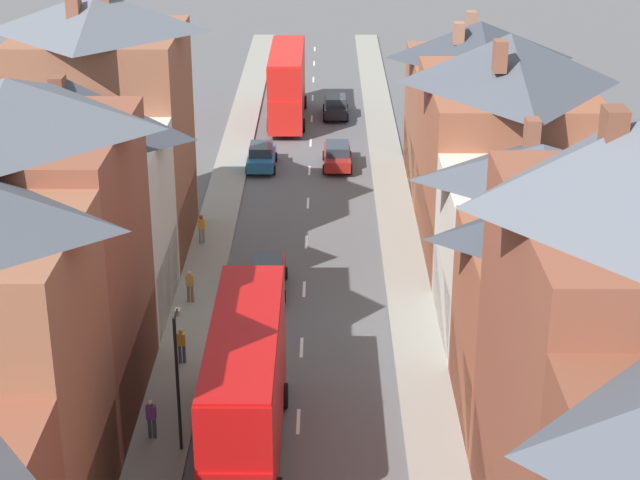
# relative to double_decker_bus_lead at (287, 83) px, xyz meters

# --- Properties ---
(pavement_left) EXTENTS (2.20, 104.00, 0.14)m
(pavement_left) POSITION_rel_double_decker_bus_lead_xyz_m (-3.29, -21.60, -2.75)
(pavement_left) COLOR gray
(pavement_left) RESTS_ON ground
(pavement_right) EXTENTS (2.20, 104.00, 0.14)m
(pavement_right) POSITION_rel_double_decker_bus_lead_xyz_m (6.91, -21.60, -2.75)
(pavement_right) COLOR gray
(pavement_right) RESTS_ON ground
(centre_line_dashes) EXTENTS (0.14, 97.80, 0.01)m
(centre_line_dashes) POSITION_rel_double_decker_bus_lead_xyz_m (1.81, -23.60, -2.81)
(centre_line_dashes) COLOR silver
(centre_line_dashes) RESTS_ON ground
(terrace_row_right) EXTENTS (8.00, 62.08, 14.92)m
(terrace_row_right) POSITION_rel_double_decker_bus_lead_xyz_m (11.99, -41.61, 3.06)
(terrace_row_right) COLOR brown
(terrace_row_right) RESTS_ON ground
(double_decker_bus_lead) EXTENTS (2.74, 10.80, 5.30)m
(double_decker_bus_lead) POSITION_rel_double_decker_bus_lead_xyz_m (0.00, 0.00, 0.00)
(double_decker_bus_lead) COLOR red
(double_decker_bus_lead) RESTS_ON ground
(double_decker_bus_mid_street) EXTENTS (2.74, 10.80, 5.30)m
(double_decker_bus_mid_street) POSITION_rel_double_decker_bus_lead_xyz_m (0.00, -43.84, 0.00)
(double_decker_bus_mid_street) COLOR #B70F0F
(double_decker_bus_mid_street) RESTS_ON ground
(car_near_blue) EXTENTS (1.90, 4.57, 1.62)m
(car_near_blue) POSITION_rel_double_decker_bus_lead_xyz_m (3.61, -10.89, -2.00)
(car_near_blue) COLOR maroon
(car_near_blue) RESTS_ON ground
(car_near_silver) EXTENTS (1.90, 4.34, 1.66)m
(car_near_silver) POSITION_rel_double_decker_bus_lead_xyz_m (-1.29, -11.15, -1.98)
(car_near_silver) COLOR #236093
(car_near_silver) RESTS_ON ground
(car_parked_right_a) EXTENTS (1.90, 4.26, 1.63)m
(car_parked_right_a) POSITION_rel_double_decker_bus_lead_xyz_m (3.61, 0.95, -1.99)
(car_parked_right_a) COLOR black
(car_parked_right_a) RESTS_ON ground
(car_parked_left_b) EXTENTS (1.90, 4.38, 1.68)m
(car_parked_left_b) POSITION_rel_double_decker_bus_lead_xyz_m (0.01, -29.79, -1.97)
(car_parked_left_b) COLOR maroon
(car_parked_left_b) RESTS_ON ground
(pedestrian_mid_left) EXTENTS (0.36, 0.22, 1.61)m
(pedestrian_mid_left) POSITION_rel_double_decker_bus_lead_xyz_m (-3.61, -42.96, -1.78)
(pedestrian_mid_left) COLOR #3D4256
(pedestrian_mid_left) RESTS_ON pavement_left
(pedestrian_mid_right) EXTENTS (0.36, 0.22, 1.61)m
(pedestrian_mid_right) POSITION_rel_double_decker_bus_lead_xyz_m (-3.21, -37.23, -1.78)
(pedestrian_mid_right) COLOR #3D4256
(pedestrian_mid_right) RESTS_ON pavement_left
(pedestrian_far_left) EXTENTS (0.36, 0.22, 1.61)m
(pedestrian_far_left) POSITION_rel_double_decker_bus_lead_xyz_m (-3.55, -31.32, -1.78)
(pedestrian_far_left) COLOR brown
(pedestrian_far_left) RESTS_ON pavement_left
(pedestrian_far_right) EXTENTS (0.36, 0.22, 1.61)m
(pedestrian_far_right) POSITION_rel_double_decker_bus_lead_xyz_m (-3.78, -24.04, -1.78)
(pedestrian_far_right) COLOR gray
(pedestrian_far_right) RESTS_ON pavement_left
(street_lamp) EXTENTS (0.20, 1.12, 5.50)m
(street_lamp) POSITION_rel_double_decker_bus_lead_xyz_m (-2.44, -43.56, 0.43)
(street_lamp) COLOR black
(street_lamp) RESTS_ON ground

